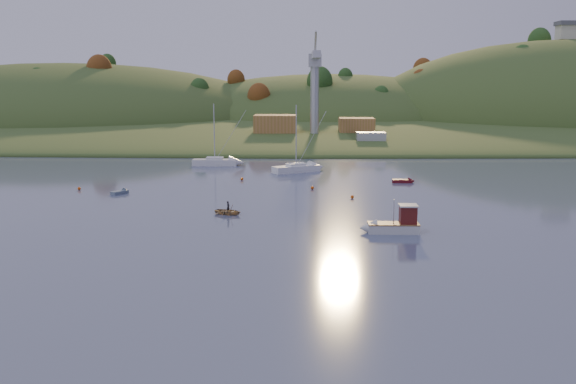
{
  "coord_description": "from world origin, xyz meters",
  "views": [
    {
      "loc": [
        -2.03,
        -42.9,
        16.97
      ],
      "look_at": [
        -3.28,
        32.92,
        3.28
      ],
      "focal_mm": 40.0,
      "sensor_mm": 36.0,
      "label": 1
    }
  ],
  "objects_px": {
    "sailboat_far": "(215,161)",
    "grey_dinghy": "(123,192)",
    "canoe": "(228,212)",
    "fishing_boat": "(389,224)",
    "sailboat_near": "(296,168)",
    "red_tender": "(406,181)"
  },
  "relations": [
    {
      "from": "red_tender",
      "to": "sailboat_near",
      "type": "bearing_deg",
      "value": 149.79
    },
    {
      "from": "fishing_boat",
      "to": "sailboat_far",
      "type": "relative_size",
      "value": 0.56
    },
    {
      "from": "fishing_boat",
      "to": "red_tender",
      "type": "bearing_deg",
      "value": -101.83
    },
    {
      "from": "sailboat_far",
      "to": "canoe",
      "type": "height_order",
      "value": "sailboat_far"
    },
    {
      "from": "red_tender",
      "to": "grey_dinghy",
      "type": "bearing_deg",
      "value": -164.72
    },
    {
      "from": "grey_dinghy",
      "to": "canoe",
      "type": "bearing_deg",
      "value": -93.08
    },
    {
      "from": "fishing_boat",
      "to": "sailboat_far",
      "type": "height_order",
      "value": "sailboat_far"
    },
    {
      "from": "fishing_boat",
      "to": "sailboat_near",
      "type": "relative_size",
      "value": 0.55
    },
    {
      "from": "sailboat_near",
      "to": "red_tender",
      "type": "distance_m",
      "value": 21.19
    },
    {
      "from": "fishing_boat",
      "to": "canoe",
      "type": "xyz_separation_m",
      "value": [
        -18.8,
        9.23,
        -0.56
      ]
    },
    {
      "from": "sailboat_near",
      "to": "sailboat_far",
      "type": "relative_size",
      "value": 1.02
    },
    {
      "from": "red_tender",
      "to": "grey_dinghy",
      "type": "height_order",
      "value": "red_tender"
    },
    {
      "from": "fishing_boat",
      "to": "sailboat_far",
      "type": "xyz_separation_m",
      "value": [
        -26.25,
        53.95,
        -0.16
      ]
    },
    {
      "from": "canoe",
      "to": "fishing_boat",
      "type": "bearing_deg",
      "value": -93.96
    },
    {
      "from": "canoe",
      "to": "red_tender",
      "type": "height_order",
      "value": "red_tender"
    },
    {
      "from": "red_tender",
      "to": "grey_dinghy",
      "type": "xyz_separation_m",
      "value": [
        -43.43,
        -10.35,
        -0.03
      ]
    },
    {
      "from": "sailboat_far",
      "to": "grey_dinghy",
      "type": "height_order",
      "value": "sailboat_far"
    },
    {
      "from": "sailboat_far",
      "to": "red_tender",
      "type": "relative_size",
      "value": 3.21
    },
    {
      "from": "canoe",
      "to": "grey_dinghy",
      "type": "relative_size",
      "value": 1.15
    },
    {
      "from": "grey_dinghy",
      "to": "fishing_boat",
      "type": "bearing_deg",
      "value": -86.37
    },
    {
      "from": "fishing_boat",
      "to": "sailboat_near",
      "type": "height_order",
      "value": "sailboat_near"
    },
    {
      "from": "sailboat_far",
      "to": "grey_dinghy",
      "type": "relative_size",
      "value": 3.91
    }
  ]
}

